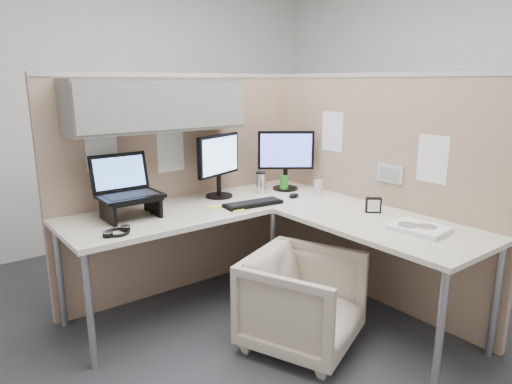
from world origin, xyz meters
TOP-DOWN VIEW (x-y plane):
  - ground at (0.00, 0.00)m, footprint 4.50×4.50m
  - partition_back at (-0.22, 0.83)m, footprint 2.00×0.36m
  - partition_right at (0.90, -0.07)m, footprint 0.07×2.03m
  - desk at (0.12, 0.13)m, footprint 2.00×1.98m
  - office_chair at (0.04, -0.29)m, footprint 0.79×0.77m
  - monitor_left at (0.09, 0.68)m, footprint 0.43×0.20m
  - monitor_right at (0.64, 0.57)m, footprint 0.37×0.29m
  - laptop_station at (-0.65, 0.61)m, footprint 0.38×0.32m
  - keyboard at (0.14, 0.34)m, footprint 0.43×0.19m
  - mouse at (0.51, 0.33)m, footprint 0.09×0.06m
  - travel_mug at (0.41, 0.59)m, footprint 0.08×0.08m
  - soda_can_green at (0.70, 0.26)m, footprint 0.07×0.07m
  - soda_can_silver at (0.60, 0.54)m, footprint 0.07×0.07m
  - sticky_note_d at (-0.11, 0.46)m, footprint 0.09×0.09m
  - sticky_note_c at (-0.47, 0.60)m, footprint 0.10×0.10m
  - sticky_note_b at (-0.02, 0.29)m, footprint 0.10×0.10m
  - headphones at (-0.84, 0.33)m, footprint 0.19×0.19m
  - paper_stack at (0.57, -0.69)m, footprint 0.27×0.33m
  - desk_clock at (0.66, -0.28)m, footprint 0.10×0.10m

SIDE VIEW (x-z plane):
  - ground at x=0.00m, z-range 0.00..0.00m
  - office_chair at x=0.04m, z-range 0.00..0.64m
  - desk at x=0.12m, z-range 0.32..1.05m
  - sticky_note_d at x=-0.11m, z-range 0.73..0.74m
  - sticky_note_c at x=-0.47m, z-range 0.73..0.74m
  - sticky_note_b at x=-0.02m, z-range 0.73..0.74m
  - keyboard at x=0.14m, z-range 0.73..0.75m
  - headphones at x=-0.84m, z-range 0.73..0.76m
  - paper_stack at x=0.57m, z-range 0.73..0.76m
  - mouse at x=0.51m, z-range 0.73..0.76m
  - desk_clock at x=0.66m, z-range 0.73..0.83m
  - soda_can_green at x=0.70m, z-range 0.73..0.85m
  - soda_can_silver at x=0.60m, z-range 0.73..0.85m
  - travel_mug at x=0.41m, z-range 0.73..0.89m
  - partition_right at x=0.90m, z-range 0.00..1.63m
  - laptop_station at x=-0.65m, z-range 0.68..1.08m
  - monitor_left at x=0.09m, z-range 0.77..1.24m
  - monitor_right at x=0.64m, z-range 0.77..1.24m
  - partition_back at x=-0.22m, z-range 0.28..1.91m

